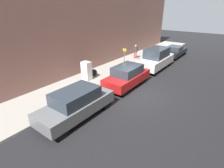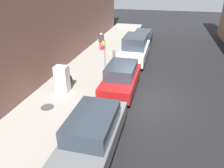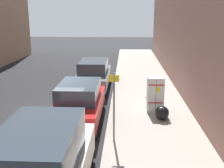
% 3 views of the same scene
% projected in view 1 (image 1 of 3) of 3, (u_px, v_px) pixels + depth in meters
% --- Properties ---
extents(ground_plane, '(80.00, 80.00, 0.00)m').
position_uv_depth(ground_plane, '(136.00, 94.00, 13.06)').
color(ground_plane, black).
extents(sidewalk_slab, '(3.79, 44.00, 0.15)m').
position_uv_depth(sidewalk_slab, '(92.00, 80.00, 15.44)').
color(sidewalk_slab, '#9E998E').
rests_on(sidewalk_slab, ground).
extents(building_facade_near, '(1.96, 39.60, 9.94)m').
position_uv_depth(building_facade_near, '(65.00, 20.00, 15.03)').
color(building_facade_near, '#7F564C').
rests_on(building_facade_near, ground).
extents(discarded_refrigerator, '(0.76, 0.61, 1.61)m').
position_uv_depth(discarded_refrigerator, '(87.00, 71.00, 14.93)').
color(discarded_refrigerator, silver).
rests_on(discarded_refrigerator, sidewalk_slab).
extents(manhole_cover, '(0.70, 0.70, 0.02)m').
position_uv_depth(manhole_cover, '(70.00, 87.00, 13.84)').
color(manhole_cover, '#47443F').
rests_on(manhole_cover, sidewalk_slab).
extents(street_sign_post, '(0.36, 0.07, 2.49)m').
position_uv_depth(street_sign_post, '(124.00, 60.00, 16.02)').
color(street_sign_post, slate).
rests_on(street_sign_post, sidewalk_slab).
extents(fire_hydrant, '(0.22, 0.22, 0.82)m').
position_uv_depth(fire_hydrant, '(139.00, 61.00, 18.89)').
color(fire_hydrant, slate).
rests_on(fire_hydrant, sidewalk_slab).
extents(trash_bag, '(0.60, 0.60, 0.60)m').
position_uv_depth(trash_bag, '(94.00, 72.00, 16.05)').
color(trash_bag, black).
rests_on(trash_bag, sidewalk_slab).
extents(pedestrian_walking_far, '(0.48, 0.22, 1.65)m').
position_uv_depth(pedestrian_walking_far, '(135.00, 51.00, 21.26)').
color(pedestrian_walking_far, '#B73338').
rests_on(pedestrian_walking_far, sidewalk_slab).
extents(parked_suv_gray, '(1.86, 4.76, 1.75)m').
position_uv_depth(parked_suv_gray, '(76.00, 103.00, 9.98)').
color(parked_suv_gray, slate).
rests_on(parked_suv_gray, ground).
extents(parked_suv_red, '(1.86, 4.47, 1.74)m').
position_uv_depth(parked_suv_red, '(127.00, 76.00, 14.00)').
color(parked_suv_red, red).
rests_on(parked_suv_red, ground).
extents(parked_van_white, '(1.99, 5.15, 2.16)m').
position_uv_depth(parked_van_white, '(156.00, 59.00, 18.05)').
color(parked_van_white, silver).
rests_on(parked_van_white, ground).
extents(parked_sedan_dark, '(1.79, 4.72, 1.40)m').
position_uv_depth(parked_sedan_dark, '(175.00, 51.00, 22.59)').
color(parked_sedan_dark, black).
rests_on(parked_sedan_dark, ground).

